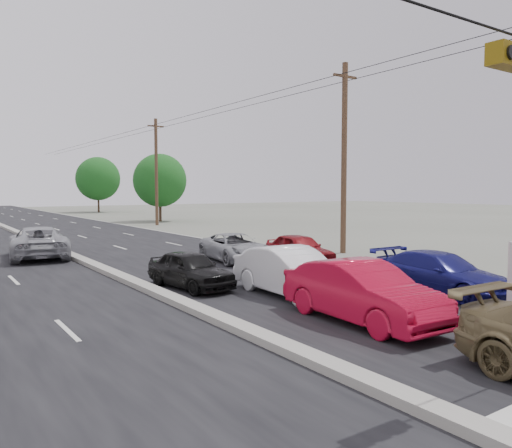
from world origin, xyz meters
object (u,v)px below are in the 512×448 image
object	(u,v)px
utility_pole_right_c	(156,171)
utility_pole_right_b	(344,157)
queue_car_b	(292,272)
tree_right_far	(98,179)
oncoming_far	(38,243)
queue_car_c	(235,248)
queue_car_e	(299,250)
tree_right_mid	(160,180)
queue_car_d	(440,274)
queue_car_a	(190,270)
red_sedan	(362,293)

from	to	relation	value
utility_pole_right_c	utility_pole_right_b	bearing A→B (deg)	-90.00
queue_car_b	tree_right_far	bearing A→B (deg)	80.10
oncoming_far	queue_car_c	bearing A→B (deg)	147.23
queue_car_e	utility_pole_right_b	bearing A→B (deg)	30.28
utility_pole_right_c	oncoming_far	size ratio (longest dim) A/B	1.78
tree_right_mid	queue_car_b	size ratio (longest dim) A/B	1.53
queue_car_b	queue_car_c	bearing A→B (deg)	72.74
tree_right_mid	oncoming_far	distance (m)	28.49
utility_pole_right_b	queue_car_c	xyz separation A→B (m)	(-6.45, 0.56, -4.46)
queue_car_d	queue_car_b	bearing A→B (deg)	149.03
queue_car_d	queue_car_e	xyz separation A→B (m)	(0.24, 7.46, 0.02)
queue_car_d	utility_pole_right_b	bearing A→B (deg)	63.52
utility_pole_right_b	queue_car_e	size ratio (longest dim) A/B	2.44
tree_right_far	queue_car_b	distance (m)	63.34
queue_car_e	queue_car_c	bearing A→B (deg)	131.12
utility_pole_right_b	tree_right_mid	world-z (taller)	utility_pole_right_b
utility_pole_right_b	queue_car_c	distance (m)	7.86
utility_pole_right_b	queue_car_a	world-z (taller)	utility_pole_right_b
utility_pole_right_b	oncoming_far	world-z (taller)	utility_pole_right_b
queue_car_e	tree_right_far	bearing A→B (deg)	88.54
tree_right_far	queue_car_d	distance (m)	65.18
tree_right_far	tree_right_mid	bearing A→B (deg)	-92.29
utility_pole_right_c	tree_right_far	distance (m)	30.20
queue_car_d	queue_car_e	bearing A→B (deg)	89.01
utility_pole_right_b	queue_car_d	bearing A→B (deg)	-117.32
tree_right_far	oncoming_far	bearing A→B (deg)	-109.92
utility_pole_right_b	queue_car_d	world-z (taller)	utility_pole_right_b
tree_right_mid	oncoming_far	size ratio (longest dim) A/B	1.27
utility_pole_right_c	queue_car_c	distance (m)	25.67
tree_right_mid	queue_car_a	xyz separation A→B (m)	(-13.60, -34.02, -3.69)
queue_car_a	oncoming_far	distance (m)	11.35
utility_pole_right_b	queue_car_d	xyz separation A→B (m)	(-4.91, -9.50, -4.43)
red_sedan	oncoming_far	world-z (taller)	oncoming_far
utility_pole_right_b	queue_car_b	bearing A→B (deg)	-142.29
oncoming_far	tree_right_mid	bearing A→B (deg)	-117.49
queue_car_a	queue_car_b	xyz separation A→B (m)	(2.10, -2.94, 0.13)
utility_pole_right_b	tree_right_mid	bearing A→B (deg)	85.24
red_sedan	queue_car_c	size ratio (longest dim) A/B	1.01
tree_right_mid	queue_car_c	size ratio (longest dim) A/B	1.53
queue_car_b	queue_car_c	distance (m)	7.94
queue_car_b	queue_car_e	distance (m)	6.55
tree_right_mid	queue_car_e	distance (m)	33.03
red_sedan	queue_car_d	distance (m)	4.70
oncoming_far	red_sedan	bearing A→B (deg)	112.12
queue_car_a	queue_car_b	distance (m)	3.61
oncoming_far	queue_car_d	bearing A→B (deg)	126.60
tree_right_mid	tree_right_far	world-z (taller)	tree_right_far
utility_pole_right_c	oncoming_far	xyz separation A→B (m)	(-13.90, -18.02, -4.33)
utility_pole_right_c	red_sedan	world-z (taller)	utility_pole_right_c
tree_right_far	oncoming_far	world-z (taller)	tree_right_far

